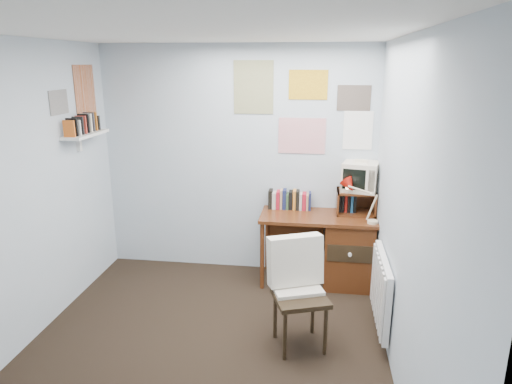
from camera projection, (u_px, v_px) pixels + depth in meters
The scene contains 15 objects.
ground at pixel (201, 357), 3.69m from camera, with size 3.50×3.50×0.00m, color black.
back_wall at pixel (238, 162), 5.02m from camera, with size 3.00×0.02×2.50m, color silver.
left_wall at pixel (9, 202), 3.55m from camera, with size 0.02×3.50×2.50m, color silver.
right_wall at pixel (406, 220), 3.16m from camera, with size 0.02×3.50×2.50m, color silver.
ceiling at pixel (189, 31), 3.01m from camera, with size 3.00×3.50×0.02m, color white.
desk at pixel (342, 248), 4.84m from camera, with size 1.20×0.55×0.76m.
desk_chair at pixel (300, 298), 3.73m from camera, with size 0.46×0.44×0.89m, color black.
desk_lamp at pixel (374, 205), 4.48m from camera, with size 0.27×0.23×0.38m, color red.
tv_riser at pixel (356, 202), 4.80m from camera, with size 0.40×0.30×0.25m, color #582B14.
crt_tv at pixel (361, 175), 4.73m from camera, with size 0.35×0.32×0.33m, color beige.
book_row at pixel (296, 199), 4.95m from camera, with size 0.60×0.14×0.22m, color #582B14.
radiator at pixel (381, 290), 3.91m from camera, with size 0.09×0.80×0.60m, color white.
wall_shelf at pixel (86, 134), 4.48m from camera, with size 0.20×0.62×0.24m, color white.
posters_back at pixel (303, 107), 4.76m from camera, with size 1.20×0.01×0.90m, color white.
posters_left at pixel (72, 95), 4.39m from camera, with size 0.01×0.70×0.60m, color white.
Camera 1 is at (0.88, -3.10, 2.30)m, focal length 32.00 mm.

